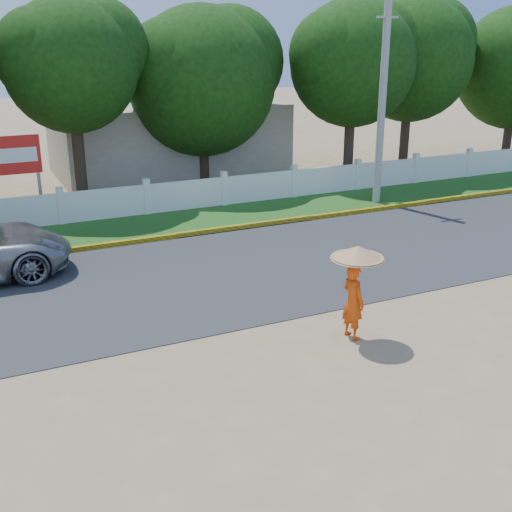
# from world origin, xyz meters

# --- Properties ---
(ground) EXTENTS (120.00, 120.00, 0.00)m
(ground) POSITION_xyz_m (0.00, 0.00, 0.00)
(ground) COLOR #9E8460
(ground) RESTS_ON ground
(road) EXTENTS (60.00, 7.00, 0.02)m
(road) POSITION_xyz_m (0.00, 4.50, 0.01)
(road) COLOR #38383A
(road) RESTS_ON ground
(grass_verge) EXTENTS (60.00, 3.50, 0.03)m
(grass_verge) POSITION_xyz_m (0.00, 9.75, 0.01)
(grass_verge) COLOR #2D601E
(grass_verge) RESTS_ON ground
(curb) EXTENTS (40.00, 0.18, 0.16)m
(curb) POSITION_xyz_m (0.00, 8.05, 0.08)
(curb) COLOR yellow
(curb) RESTS_ON ground
(fence) EXTENTS (40.00, 0.10, 1.10)m
(fence) POSITION_xyz_m (0.00, 11.20, 0.55)
(fence) COLOR silver
(fence) RESTS_ON ground
(building_near) EXTENTS (10.00, 6.00, 3.20)m
(building_near) POSITION_xyz_m (3.00, 18.00, 1.60)
(building_near) COLOR #B7AD99
(building_near) RESTS_ON ground
(utility_pole) EXTENTS (0.28, 0.28, 7.54)m
(utility_pole) POSITION_xyz_m (8.51, 9.13, 3.77)
(utility_pole) COLOR gray
(utility_pole) RESTS_ON ground
(monk_with_parasol) EXTENTS (1.13, 1.13, 2.06)m
(monk_with_parasol) POSITION_xyz_m (1.21, -0.31, 1.34)
(monk_with_parasol) COLOR #D9440B
(monk_with_parasol) RESTS_ON ground
(billboard) EXTENTS (2.50, 0.13, 2.95)m
(billboard) POSITION_xyz_m (-4.60, 12.30, 2.14)
(billboard) COLOR gray
(billboard) RESTS_ON ground
(tree_row) EXTENTS (40.82, 7.57, 9.02)m
(tree_row) POSITION_xyz_m (3.21, 14.09, 4.86)
(tree_row) COLOR #473828
(tree_row) RESTS_ON ground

